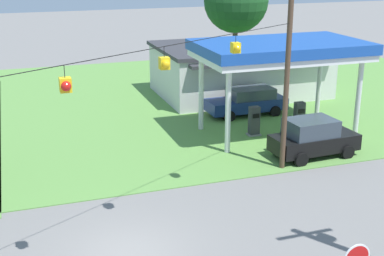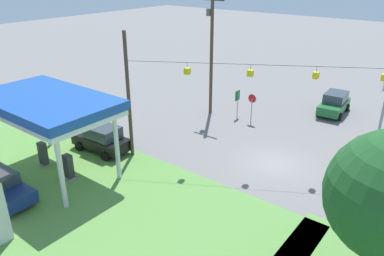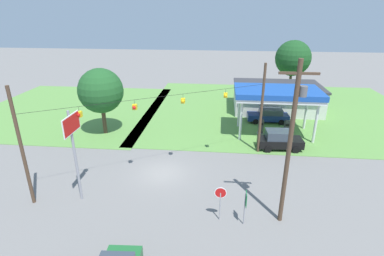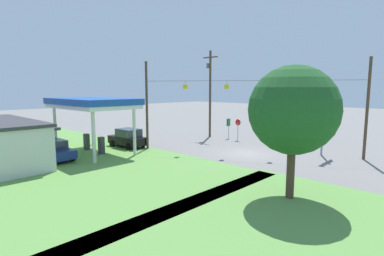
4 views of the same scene
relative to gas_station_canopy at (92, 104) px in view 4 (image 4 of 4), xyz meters
The scene contains 13 objects.
ground_plane 15.12m from the gas_station_canopy, 137.70° to the right, with size 160.00×160.00×0.00m, color slate.
gas_station_canopy is the anchor object (origin of this frame).
fuel_pump_near 4.08m from the gas_station_canopy, behind, with size 0.71×0.56×1.67m.
fuel_pump_far 4.08m from the gas_station_canopy, ahead, with size 0.71×0.56×1.67m.
car_at_pumps_front 5.26m from the gas_station_canopy, 90.08° to the right, with size 4.40×2.29×1.94m.
car_at_pumps_rear 5.32m from the gas_station_canopy, 90.89° to the left, with size 4.99×2.19×1.71m.
car_on_crossroad 24.31m from the gas_station_canopy, 116.23° to the right, with size 2.32×4.48×1.92m.
stop_sign_roadside 16.51m from the gas_station_canopy, 110.51° to the right, with size 0.80×0.08×2.50m.
stop_sign_overhead 21.07m from the gas_station_canopy, 138.67° to the right, with size 0.22×2.25×6.86m.
route_sign 16.33m from the gas_station_canopy, 104.81° to the right, with size 0.10×0.70×2.40m.
utility_pole_main 15.00m from the gas_station_canopy, 96.42° to the right, with size 2.20×0.44×10.61m.
signal_span_gantry 14.40m from the gas_station_canopy, 137.66° to the right, with size 17.25×10.24×8.65m.
tree_west_verge 18.82m from the gas_station_canopy, behind, with size 4.80×4.80×7.30m.
Camera 4 is at (-15.22, 23.30, 6.04)m, focal length 28.00 mm.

